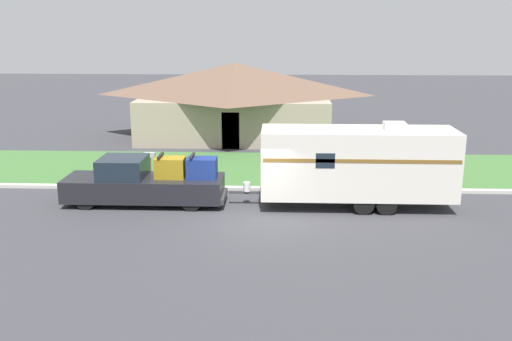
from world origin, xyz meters
TOP-DOWN VIEW (x-y plane):
  - ground_plane at (0.00, 0.00)m, footprint 120.00×120.00m
  - curb_strip at (0.00, 3.75)m, footprint 80.00×0.30m
  - lawn_strip at (0.00, 7.40)m, footprint 80.00×7.00m
  - house_across_street at (-1.91, 15.64)m, footprint 12.23×8.11m
  - pickup_truck at (-4.41, 1.72)m, footprint 6.31×1.95m
  - travel_trailer at (3.87, 1.72)m, footprint 8.65×2.22m
  - mailbox at (-4.90, 4.77)m, footprint 0.48×0.20m

SIDE VIEW (x-z plane):
  - ground_plane at x=0.00m, z-range 0.00..0.00m
  - lawn_strip at x=0.00m, z-range 0.00..0.03m
  - curb_strip at x=0.00m, z-range 0.00..0.14m
  - pickup_truck at x=-4.41m, z-range -0.14..1.85m
  - mailbox at x=-4.90m, z-range 0.37..1.75m
  - travel_trailer at x=3.87m, z-range 0.08..3.41m
  - house_across_street at x=-1.91m, z-range 0.09..4.67m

